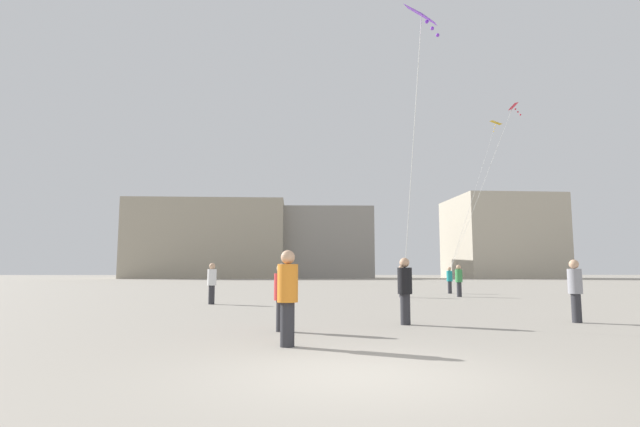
# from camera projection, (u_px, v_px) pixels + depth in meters

# --- Properties ---
(ground_plane) EXTENTS (300.00, 300.00, 0.00)m
(ground_plane) POSITION_uv_depth(u_px,v_px,m) (359.00, 375.00, 6.65)
(ground_plane) COLOR #9E9689
(person_in_red) EXTENTS (0.34, 0.34, 1.58)m
(person_in_red) POSITION_uv_depth(u_px,v_px,m) (281.00, 294.00, 11.53)
(person_in_red) COLOR #2D2D33
(person_in_red) RESTS_ON ground_plane
(person_in_teal) EXTENTS (0.36, 0.36, 1.63)m
(person_in_teal) POSITION_uv_depth(u_px,v_px,m) (450.00, 279.00, 30.30)
(person_in_teal) COLOR #2D2D33
(person_in_teal) RESTS_ON ground_plane
(person_in_green) EXTENTS (0.38, 0.38, 1.72)m
(person_in_green) POSITION_uv_depth(u_px,v_px,m) (459.00, 279.00, 26.48)
(person_in_green) COLOR #2D2D33
(person_in_green) RESTS_ON ground_plane
(person_in_black) EXTENTS (0.38, 0.38, 1.75)m
(person_in_black) POSITION_uv_depth(u_px,v_px,m) (405.00, 288.00, 12.96)
(person_in_black) COLOR #2D2D33
(person_in_black) RESTS_ON ground_plane
(person_in_purple) EXTENTS (0.37, 0.37, 1.69)m
(person_in_purple) POSITION_uv_depth(u_px,v_px,m) (401.00, 280.00, 26.01)
(person_in_purple) COLOR #2D2D33
(person_in_purple) RESTS_ON ground_plane
(person_in_grey) EXTENTS (0.37, 0.37, 1.71)m
(person_in_grey) POSITION_uv_depth(u_px,v_px,m) (575.00, 288.00, 13.47)
(person_in_grey) COLOR #2D2D33
(person_in_grey) RESTS_ON ground_plane
(person_in_white) EXTENTS (0.38, 0.38, 1.73)m
(person_in_white) POSITION_uv_depth(u_px,v_px,m) (212.00, 282.00, 20.75)
(person_in_white) COLOR #2D2D33
(person_in_white) RESTS_ON ground_plane
(person_in_orange) EXTENTS (0.39, 0.39, 1.80)m
(person_in_orange) POSITION_uv_depth(u_px,v_px,m) (288.00, 293.00, 9.26)
(person_in_orange) COLOR #2D2D33
(person_in_orange) RESTS_ON ground_plane
(kite_violet_delta) EXTENTS (1.33, 1.31, 7.50)m
(kite_violet_delta) POSITION_uv_depth(u_px,v_px,m) (422.00, 18.00, 13.66)
(kite_violet_delta) COLOR purple
(kite_amber_delta) EXTENTS (7.76, 10.00, 12.79)m
(kite_amber_delta) POSITION_uv_depth(u_px,v_px,m) (495.00, 127.00, 40.96)
(kite_amber_delta) COLOR yellow
(kite_crimson_delta) EXTENTS (4.53, 1.24, 10.62)m
(kite_crimson_delta) POSITION_uv_depth(u_px,v_px,m) (511.00, 113.00, 30.90)
(kite_crimson_delta) COLOR red
(building_left_hall) EXTENTS (28.15, 15.58, 13.98)m
(building_left_hall) POSITION_uv_depth(u_px,v_px,m) (209.00, 240.00, 90.81)
(building_left_hall) COLOR #A39984
(building_left_hall) RESTS_ON ground_plane
(building_centre_hall) EXTENTS (24.60, 12.25, 12.95)m
(building_centre_hall) POSITION_uv_depth(u_px,v_px,m) (306.00, 244.00, 92.82)
(building_centre_hall) COLOR gray
(building_centre_hall) RESTS_ON ground_plane
(building_right_hall) EXTENTS (18.43, 17.73, 14.77)m
(building_right_hall) POSITION_uv_depth(u_px,v_px,m) (501.00, 238.00, 90.64)
(building_right_hall) COLOR #B2A893
(building_right_hall) RESTS_ON ground_plane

